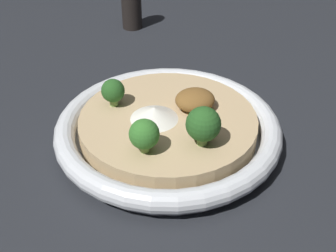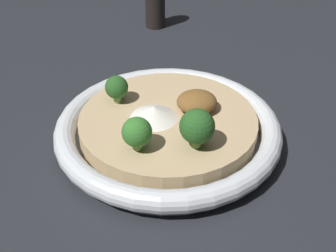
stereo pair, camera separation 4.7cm
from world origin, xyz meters
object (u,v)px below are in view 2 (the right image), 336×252
Objects in this scene: broccoli_back_left at (197,127)px; broccoli_back_right at (137,133)px; broccoli_front_right at (117,88)px; risotto_bowl at (168,128)px.

broccoli_back_left is 1.17× the size of broccoli_back_right.
broccoli_back_left is at bearing 127.80° from broccoli_front_right.
broccoli_back_left is 0.12m from broccoli_front_right.
broccoli_back_right reaches higher than risotto_bowl.
broccoli_back_left is 1.31× the size of broccoli_front_right.
broccoli_back_right reaches higher than broccoli_front_right.
broccoli_back_right is at bearing 99.63° from broccoli_front_right.
broccoli_front_right is at bearing -80.37° from broccoli_back_right.
broccoli_back_left is at bearing 175.89° from broccoli_back_right.
broccoli_back_right is at bearing -4.11° from broccoli_back_left.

